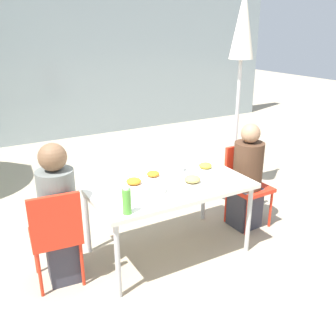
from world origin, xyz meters
name	(u,v)px	position (x,y,z in m)	size (l,w,h in m)	color
ground_plane	(168,251)	(0.00, 0.00, 0.00)	(24.00, 24.00, 0.00)	tan
building_facade	(45,59)	(0.00, 4.50, 1.50)	(10.00, 0.20, 3.00)	#89999E
dining_table	(168,189)	(0.00, 0.00, 0.67)	(1.46, 0.87, 0.72)	silver
chair_left	(56,231)	(-1.04, 0.02, 0.52)	(0.44, 0.44, 0.88)	red
person_left	(59,217)	(-0.98, 0.09, 0.60)	(0.30, 0.30, 1.23)	#383842
chair_right	(245,179)	(1.03, 0.11, 0.52)	(0.41, 0.41, 0.88)	red
person_right	(247,179)	(0.98, 0.03, 0.55)	(0.31, 0.31, 1.15)	#383842
closed_umbrella	(242,46)	(1.37, 0.71, 1.86)	(0.36, 0.36, 2.49)	#333333
plate_0	(153,175)	(-0.05, 0.19, 0.75)	(0.22, 0.22, 0.06)	white
plate_1	(192,181)	(0.19, -0.12, 0.75)	(0.27, 0.27, 0.07)	white
plate_2	(134,183)	(-0.29, 0.11, 0.75)	(0.25, 0.25, 0.07)	white
plate_3	(205,167)	(0.50, 0.13, 0.75)	(0.24, 0.24, 0.07)	white
bottle	(127,201)	(-0.56, -0.36, 0.83)	(0.07, 0.07, 0.22)	#51A338
drinking_cup	(179,166)	(0.25, 0.21, 0.78)	(0.08, 0.08, 0.11)	white
salad_bowl	(156,189)	(-0.18, -0.11, 0.75)	(0.17, 0.17, 0.05)	white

